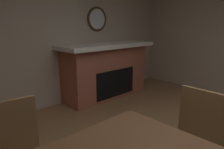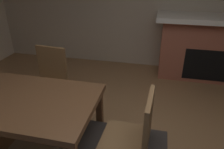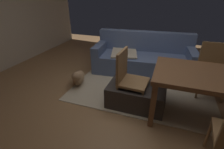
{
  "view_description": "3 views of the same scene",
  "coord_description": "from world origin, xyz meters",
  "px_view_note": "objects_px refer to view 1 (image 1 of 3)",
  "views": [
    {
      "loc": [
        1.63,
        0.55,
        1.5
      ],
      "look_at": [
        0.31,
        -0.84,
        1.04
      ],
      "focal_mm": 32.62,
      "sensor_mm": 36.0,
      "label": 1
    },
    {
      "loc": [
        -0.21,
        1.38,
        1.89
      ],
      "look_at": [
        0.26,
        -0.7,
        0.82
      ],
      "focal_mm": 34.51,
      "sensor_mm": 36.0,
      "label": 2
    },
    {
      "loc": [
        0.45,
        -2.42,
        1.73
      ],
      "look_at": [
        -0.17,
        -0.68,
        0.79
      ],
      "focal_mm": 26.66,
      "sensor_mm": 36.0,
      "label": 3
    }
  ],
  "objects_px": {
    "fireplace": "(107,70)",
    "dining_chair_west": "(195,135)",
    "round_wall_mirror": "(97,19)",
    "tv_remote": "(183,148)"
  },
  "relations": [
    {
      "from": "round_wall_mirror",
      "to": "tv_remote",
      "type": "height_order",
      "value": "round_wall_mirror"
    },
    {
      "from": "round_wall_mirror",
      "to": "dining_chair_west",
      "type": "xyz_separation_m",
      "value": [
        1.12,
        2.73,
        -1.11
      ]
    },
    {
      "from": "round_wall_mirror",
      "to": "dining_chair_west",
      "type": "distance_m",
      "value": 3.15
    },
    {
      "from": "fireplace",
      "to": "tv_remote",
      "type": "distance_m",
      "value": 2.65
    },
    {
      "from": "fireplace",
      "to": "dining_chair_west",
      "type": "relative_size",
      "value": 2.29
    },
    {
      "from": "round_wall_mirror",
      "to": "fireplace",
      "type": "bearing_deg",
      "value": 90.0
    },
    {
      "from": "round_wall_mirror",
      "to": "tv_remote",
      "type": "xyz_separation_m",
      "value": [
        1.17,
        2.66,
        -1.26
      ]
    },
    {
      "from": "fireplace",
      "to": "round_wall_mirror",
      "type": "xyz_separation_m",
      "value": [
        0.0,
        -0.29,
        1.06
      ]
    },
    {
      "from": "round_wall_mirror",
      "to": "tv_remote",
      "type": "bearing_deg",
      "value": 66.26
    },
    {
      "from": "round_wall_mirror",
      "to": "dining_chair_west",
      "type": "bearing_deg",
      "value": 67.78
    }
  ]
}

